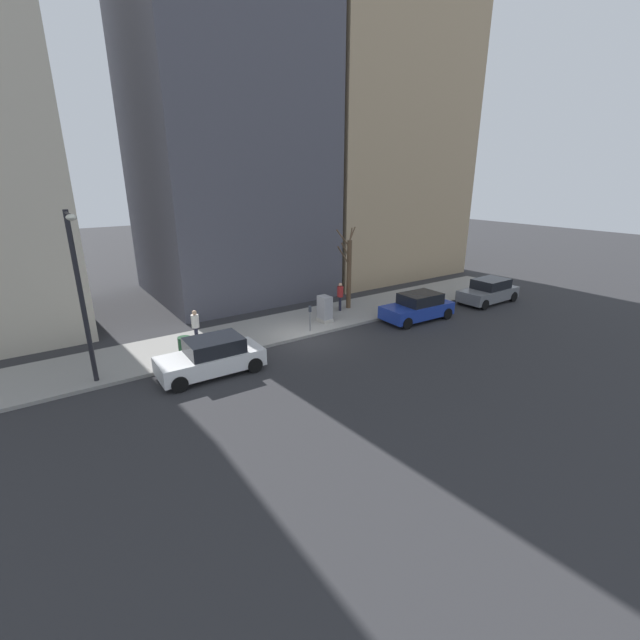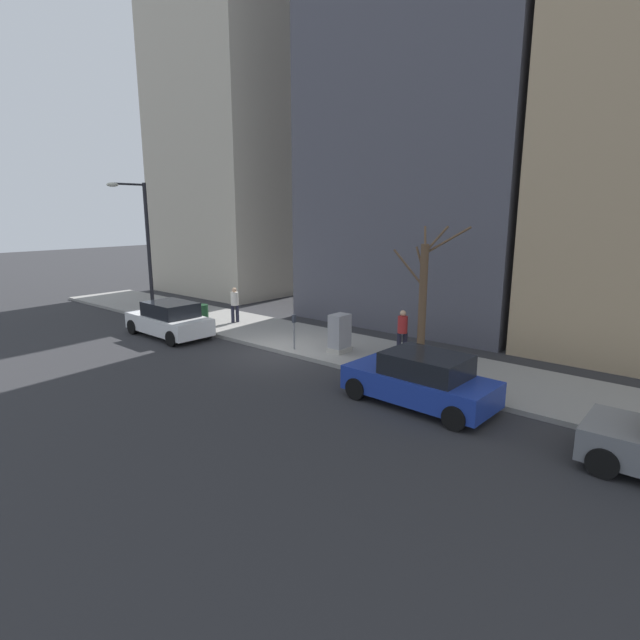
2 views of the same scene
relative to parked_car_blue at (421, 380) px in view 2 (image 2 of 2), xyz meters
The scene contains 13 objects.
ground_plane 6.92m from the parked_car_blue, 80.98° to the left, with size 120.00×120.00×0.00m, color #2B2B2D.
sidewalk 7.49m from the parked_car_blue, 65.63° to the left, with size 4.00×36.00×0.15m, color gray.
parked_car_blue is the anchor object (origin of this frame).
parked_car_white 12.14m from the parked_car_blue, 90.34° to the left, with size 1.99×4.24×1.52m.
parking_meter 6.45m from the parked_car_blue, 76.28° to the left, with size 0.14×0.10×1.35m.
utility_box 5.31m from the parked_car_blue, 63.34° to the left, with size 0.83×0.61×1.43m.
streetlamp 16.62m from the parked_car_blue, 85.20° to the left, with size 1.97×0.32×6.50m.
bare_tree 4.56m from the parked_car_blue, 29.04° to the left, with size 1.36×2.30×4.70m.
trash_bin 12.74m from the parked_car_blue, 81.06° to the left, with size 0.56×0.56×0.90m, color #14381E.
pedestrian_near_meter 4.54m from the parked_car_blue, 37.75° to the left, with size 0.36×0.36×1.66m.
pedestrian_midblock 12.08m from the parked_car_blue, 74.82° to the left, with size 0.39×0.36×1.66m.
office_block_center 18.15m from the parked_car_blue, 25.50° to the left, with size 10.76×10.76×26.29m, color #4C4C56.
office_tower_right 25.05m from the parked_car_blue, 60.90° to the left, with size 9.03×9.03×22.20m, color #BCB29E.
Camera 2 is at (-12.91, -13.19, 5.33)m, focal length 28.00 mm.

